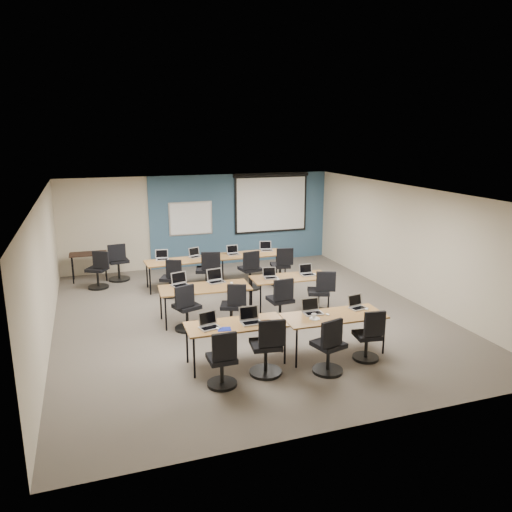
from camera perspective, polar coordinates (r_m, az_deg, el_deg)
name	(u,v)px	position (r m, az deg, el deg)	size (l,w,h in m)	color
floor	(247,316)	(11.01, -0.99, -6.82)	(8.00, 9.00, 0.02)	#6B6354
ceiling	(247,192)	(10.36, -1.06, 7.28)	(8.00, 9.00, 0.02)	white
wall_back	(200,221)	(14.86, -6.38, 4.01)	(8.00, 0.04, 2.70)	beige
wall_front	(354,336)	(6.68, 11.09, -8.91)	(8.00, 0.04, 2.70)	beige
wall_left	(44,273)	(10.16, -23.04, -1.76)	(0.04, 9.00, 2.70)	beige
wall_right	(407,243)	(12.39, 16.87, 1.47)	(0.04, 9.00, 2.70)	beige
blue_accent_panel	(241,219)	(15.14, -1.72, 4.28)	(5.50, 0.04, 2.70)	#3D5977
whiteboard	(191,219)	(14.71, -7.47, 4.27)	(1.28, 0.03, 0.98)	silver
projector_screen	(271,200)	(15.31, 1.75, 6.41)	(2.40, 0.10, 1.82)	black
training_table_front_left	(236,326)	(8.62, -2.34, -8.05)	(1.71, 0.71, 0.73)	olive
training_table_front_right	(334,317)	(9.10, 8.87, -6.96)	(1.83, 0.76, 0.73)	#A26A32
training_table_mid_left	(205,289)	(10.61, -5.86, -3.77)	(1.91, 0.79, 0.73)	#916033
training_table_mid_right	(290,279)	(11.31, 3.94, -2.61)	(1.77, 0.74, 0.73)	#925B35
training_table_back_left	(181,262)	(12.85, -8.60, -0.69)	(1.78, 0.74, 0.73)	olive
training_table_back_right	(251,255)	(13.39, -0.61, 0.08)	(1.86, 0.78, 0.73)	olive
laptop_0	(209,324)	(8.46, -5.41, -7.72)	(0.33, 0.28, 0.25)	#B4B4BC
mouse_0	(218,328)	(8.40, -4.42, -8.25)	(0.06, 0.10, 0.03)	white
task_chair_0	(223,364)	(7.99, -3.85, -12.18)	(0.48, 0.48, 0.96)	black
laptop_1	(250,319)	(8.63, -0.64, -7.19)	(0.35, 0.30, 0.26)	silver
mouse_1	(265,324)	(8.56, 1.07, -7.77)	(0.06, 0.09, 0.03)	white
task_chair_1	(267,351)	(8.32, 1.29, -10.83)	(0.54, 0.54, 1.02)	black
laptop_2	(312,310)	(9.12, 6.43, -6.11)	(0.34, 0.29, 0.26)	silver
mouse_2	(328,314)	(9.07, 8.19, -6.63)	(0.06, 0.09, 0.03)	white
task_chair_2	(329,350)	(8.46, 8.34, -10.64)	(0.52, 0.52, 1.00)	black
laptop_3	(357,305)	(9.50, 11.47, -5.50)	(0.31, 0.26, 0.24)	silver
mouse_3	(366,309)	(9.46, 12.48, -5.94)	(0.06, 0.09, 0.03)	white
task_chair_3	(368,340)	(9.05, 12.73, -9.29)	(0.46, 0.46, 0.95)	black
laptop_4	(180,282)	(10.78, -8.71, -2.98)	(0.35, 0.30, 0.27)	silver
mouse_4	(191,288)	(10.54, -7.44, -3.63)	(0.07, 0.11, 0.04)	white
task_chair_4	(186,311)	(10.18, -7.95, -6.28)	(0.54, 0.51, 1.00)	black
laptop_5	(216,279)	(10.92, -4.64, -2.61)	(0.36, 0.31, 0.27)	#ABABB3
mouse_5	(232,283)	(10.80, -2.81, -3.08)	(0.07, 0.11, 0.04)	white
task_chair_5	(233,309)	(10.25, -2.68, -6.11)	(0.50, 0.47, 0.96)	black
laptop_6	(270,275)	(11.17, 1.66, -2.24)	(0.30, 0.26, 0.23)	#AEAEB5
mouse_6	(278,280)	(11.02, 2.57, -2.72)	(0.07, 0.11, 0.04)	white
task_chair_6	(281,304)	(10.45, 2.86, -5.55)	(0.53, 0.53, 1.01)	black
laptop_7	(307,272)	(11.48, 5.84, -1.85)	(0.31, 0.26, 0.24)	silver
mouse_7	(315,274)	(11.52, 6.71, -2.06)	(0.06, 0.10, 0.03)	white
task_chair_7	(320,296)	(11.07, 7.33, -4.55)	(0.55, 0.52, 1.00)	black
laptop_8	(162,257)	(13.00, -10.67, -0.12)	(0.32, 0.27, 0.24)	#B8B8BF
mouse_8	(168,260)	(12.90, -10.08, -0.44)	(0.06, 0.10, 0.03)	white
task_chair_8	(171,281)	(12.28, -9.68, -2.87)	(0.50, 0.47, 0.95)	black
laptop_9	(195,255)	(13.13, -7.01, 0.15)	(0.31, 0.26, 0.24)	#B9B9B9
mouse_9	(209,258)	(12.95, -5.41, -0.22)	(0.06, 0.09, 0.03)	white
task_chair_9	(208,275)	(12.55, -5.55, -2.12)	(0.59, 0.58, 1.05)	black
laptop_10	(233,252)	(13.32, -2.63, 0.44)	(0.31, 0.27, 0.24)	#AEADB5
mouse_10	(245,255)	(13.21, -1.24, 0.12)	(0.06, 0.09, 0.03)	white
task_chair_10	(250,273)	(12.68, -0.65, -1.96)	(0.55, 0.55, 1.02)	black
laptop_11	(266,248)	(13.75, 1.20, 0.90)	(0.33, 0.28, 0.25)	silver
mouse_11	(280,252)	(13.55, 2.71, 0.47)	(0.06, 0.10, 0.03)	white
task_chair_11	(281,269)	(13.06, 2.91, -1.51)	(0.54, 0.54, 1.01)	black
blue_mousepad	(224,329)	(8.38, -3.65, -8.35)	(0.22, 0.19, 0.01)	navy
snack_bowl	(267,323)	(8.55, 1.24, -7.68)	(0.23, 0.23, 0.06)	olive
snack_plate	(315,319)	(8.87, 6.72, -7.11)	(0.19, 0.19, 0.01)	white
coffee_cup	(314,316)	(8.86, 6.62, -6.83)	(0.08, 0.08, 0.07)	white
utility_table	(88,256)	(14.11, -18.61, -0.04)	(0.96, 0.54, 0.75)	black
spare_chair_a	(118,265)	(13.89, -15.46, -1.01)	(0.57, 0.57, 1.04)	black
spare_chair_b	(99,273)	(13.35, -17.55, -1.85)	(0.58, 0.52, 1.00)	black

